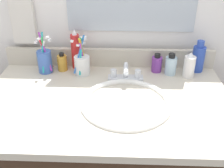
{
  "coord_description": "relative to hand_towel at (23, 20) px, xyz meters",
  "views": [
    {
      "loc": [
        0.06,
        -0.91,
        1.34
      ],
      "look_at": [
        0.02,
        0.0,
        0.81
      ],
      "focal_mm": 43.12,
      "sensor_mm": 36.0,
      "label": 1
    }
  ],
  "objects": [
    {
      "name": "countertop",
      "position": [
        0.41,
        -0.33,
        -0.23
      ],
      "size": [
        1.02,
        0.64,
        0.03
      ],
      "primitive_type": "cube",
      "color": "beige",
      "rests_on": "vanity_cabinet"
    },
    {
      "name": "cup_white_ceramic",
      "position": [
        0.29,
        -0.12,
        -0.17
      ],
      "size": [
        0.08,
        0.1,
        0.19
      ],
      "color": "white",
      "rests_on": "countertop"
    },
    {
      "name": "cup_blue_plastic",
      "position": [
        0.11,
        -0.1,
        -0.16
      ],
      "size": [
        0.08,
        0.09,
        0.2
      ],
      "color": "#3F66B7",
      "rests_on": "countertop"
    },
    {
      "name": "backsplash",
      "position": [
        0.41,
        -0.02,
        -0.17
      ],
      "size": [
        1.02,
        0.02,
        0.09
      ],
      "primitive_type": "cube",
      "color": "beige",
      "rests_on": "countertop"
    },
    {
      "name": "bottle_lotion_white",
      "position": [
        0.78,
        -0.12,
        -0.16
      ],
      "size": [
        0.05,
        0.05,
        0.12
      ],
      "color": "white",
      "rests_on": "countertop"
    },
    {
      "name": "bottle_spray_red",
      "position": [
        0.25,
        -0.05,
        -0.13
      ],
      "size": [
        0.04,
        0.04,
        0.2
      ],
      "color": "red",
      "rests_on": "countertop"
    },
    {
      "name": "bottle_shampoo_blue",
      "position": [
        0.83,
        -0.06,
        -0.15
      ],
      "size": [
        0.06,
        0.06,
        0.15
      ],
      "color": "#2D4CB2",
      "rests_on": "countertop"
    },
    {
      "name": "faucet",
      "position": [
        0.49,
        -0.17,
        -0.19
      ],
      "size": [
        0.16,
        0.1,
        0.08
      ],
      "color": "silver",
      "rests_on": "countertop"
    },
    {
      "name": "hand_towel",
      "position": [
        0.0,
        0.0,
        0.0
      ],
      "size": [
        0.11,
        0.04,
        0.22
      ],
      "primitive_type": "cube",
      "color": "silver"
    },
    {
      "name": "bottle_oil_amber",
      "position": [
        0.18,
        -0.08,
        -0.18
      ],
      "size": [
        0.05,
        0.05,
        0.09
      ],
      "color": "gold",
      "rests_on": "countertop"
    },
    {
      "name": "vanity_cabinet",
      "position": [
        0.41,
        -0.33,
        -0.6
      ],
      "size": [
        0.98,
        0.59,
        0.71
      ],
      "primitive_type": "cube",
      "color": "#382316",
      "rests_on": "ground_plane"
    },
    {
      "name": "bottle_cream_purple",
      "position": [
        0.64,
        -0.07,
        -0.18
      ],
      "size": [
        0.05,
        0.05,
        0.09
      ],
      "color": "#7A3899",
      "rests_on": "countertop"
    },
    {
      "name": "sink_basin",
      "position": [
        0.49,
        -0.36,
        -0.25
      ],
      "size": [
        0.36,
        0.36,
        0.11
      ],
      "color": "white",
      "rests_on": "countertop"
    },
    {
      "name": "bottle_gel_clear",
      "position": [
        0.7,
        -0.1,
        -0.17
      ],
      "size": [
        0.05,
        0.05,
        0.1
      ],
      "color": "silver",
      "rests_on": "countertop"
    },
    {
      "name": "back_wall",
      "position": [
        0.41,
        0.04,
        -0.31
      ],
      "size": [
        2.12,
        0.04,
        1.3
      ],
      "primitive_type": "cube",
      "color": "white",
      "rests_on": "ground_plane"
    }
  ]
}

